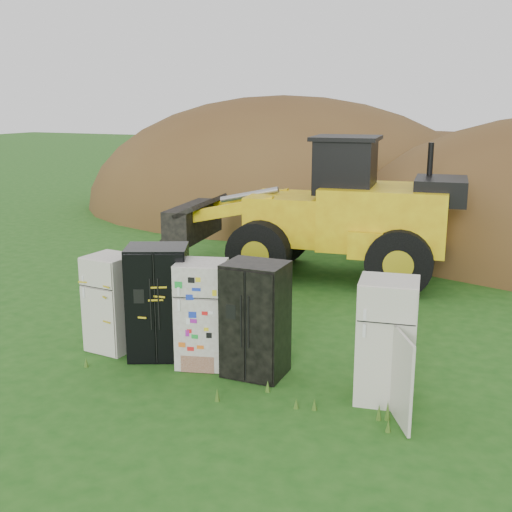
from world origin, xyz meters
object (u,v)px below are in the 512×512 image
Objects in this scene: fridge_black_side at (158,302)px; fridge_open_door at (387,340)px; wheel_loader at (309,207)px; fridge_leftmost at (112,303)px; fridge_dark_mid at (256,319)px; fridge_sticker at (202,314)px.

fridge_black_side is 1.06× the size of fridge_open_door.
fridge_leftmost is at bearing -110.83° from wheel_loader.
wheel_loader is (1.44, 6.02, 0.87)m from fridge_leftmost.
fridge_black_side is at bearing -102.52° from wheel_loader.
fridge_dark_mid is at bearing 169.23° from fridge_open_door.
wheel_loader is at bearing 59.90° from fridge_black_side.
fridge_sticker is 0.25× the size of wheel_loader.
fridge_leftmost is at bearing 170.62° from fridge_open_door.
fridge_dark_mid is 1.01× the size of fridge_open_door.
fridge_dark_mid is (0.95, 0.01, 0.04)m from fridge_sticker.
wheel_loader is at bearing 100.91° from fridge_dark_mid.
fridge_leftmost is 6.25m from wheel_loader.
fridge_black_side reaches higher than fridge_dark_mid.
fridge_leftmost is 1.74m from fridge_sticker.
fridge_sticker is at bearing 179.78° from fridge_dark_mid.
fridge_sticker is at bearing 5.76° from fridge_leftmost.
fridge_black_side is 3.86m from fridge_open_door.
fridge_dark_mid is (1.79, -0.01, -0.04)m from fridge_black_side.
fridge_dark_mid is 6.15m from wheel_loader.
fridge_black_side is 0.84m from fridge_sticker.
fridge_dark_mid is (2.69, 0.05, 0.07)m from fridge_leftmost.
fridge_open_door is 6.92m from wheel_loader.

